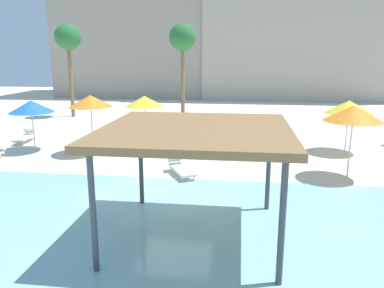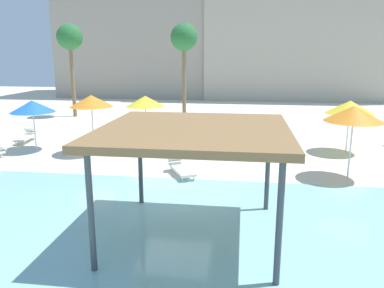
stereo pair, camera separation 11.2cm
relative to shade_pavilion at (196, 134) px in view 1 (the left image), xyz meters
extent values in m
plane|color=beige|center=(-1.06, 2.99, -2.77)|extent=(80.00, 80.00, 0.00)
cube|color=#8CC6CC|center=(-1.06, -2.26, -2.75)|extent=(44.00, 13.50, 0.04)
cylinder|color=#42474C|center=(-1.97, 1.97, -1.39)|extent=(0.14, 0.14, 2.76)
cylinder|color=#42474C|center=(1.97, 1.97, -1.39)|extent=(0.14, 0.14, 2.76)
cylinder|color=#42474C|center=(-1.97, -1.97, -1.39)|extent=(0.14, 0.14, 2.76)
cylinder|color=#42474C|center=(1.97, -1.97, -1.39)|extent=(0.14, 0.14, 2.76)
cube|color=olive|center=(0.00, 0.00, 0.08)|extent=(4.65, 4.65, 0.18)
cylinder|color=silver|center=(-9.02, 8.00, -1.81)|extent=(0.06, 0.06, 1.92)
cone|color=blue|center=(-9.02, 8.00, -0.56)|extent=(2.13, 2.13, 0.59)
cylinder|color=silver|center=(5.28, 5.53, -1.65)|extent=(0.06, 0.06, 2.24)
cone|color=orange|center=(5.28, 5.53, -0.24)|extent=(2.17, 2.17, 0.60)
cylinder|color=silver|center=(-5.91, 7.80, -1.64)|extent=(0.06, 0.06, 2.28)
cone|color=orange|center=(-5.91, 7.80, -0.22)|extent=(2.02, 2.02, 0.56)
cylinder|color=silver|center=(-3.95, 10.25, -1.77)|extent=(0.06, 0.06, 2.00)
cone|color=yellow|center=(-3.95, 10.25, -0.50)|extent=(2.03, 2.03, 0.56)
cylinder|color=silver|center=(6.23, 9.63, -1.81)|extent=(0.06, 0.06, 1.92)
cone|color=yellow|center=(6.23, 9.63, -0.54)|extent=(2.26, 2.26, 0.62)
cylinder|color=white|center=(-9.82, 6.38, -2.66)|extent=(0.05, 0.05, 0.22)
cylinder|color=white|center=(-0.59, 4.40, -2.66)|extent=(0.05, 0.05, 0.22)
cylinder|color=white|center=(-1.02, 4.18, -2.66)|extent=(0.05, 0.05, 0.22)
cylinder|color=white|center=(-1.25, 5.68, -2.66)|extent=(0.05, 0.05, 0.22)
cylinder|color=white|center=(-1.67, 5.46, -2.66)|extent=(0.05, 0.05, 0.22)
cube|color=white|center=(-1.13, 4.93, -2.50)|extent=(1.35, 1.88, 0.10)
cube|color=white|center=(-1.47, 5.59, -2.23)|extent=(0.77, 0.73, 0.40)
cylinder|color=white|center=(-10.20, 8.89, -2.66)|extent=(0.05, 0.05, 0.22)
cylinder|color=white|center=(-10.67, 8.82, -2.66)|extent=(0.05, 0.05, 0.22)
cylinder|color=white|center=(-10.41, 10.31, -2.66)|extent=(0.05, 0.05, 0.22)
cylinder|color=white|center=(-10.89, 10.24, -2.66)|extent=(0.05, 0.05, 0.22)
cube|color=white|center=(-10.54, 9.57, -2.50)|extent=(0.86, 1.87, 0.10)
cube|color=white|center=(-10.65, 10.30, -2.23)|extent=(0.67, 0.59, 0.40)
cylinder|color=brown|center=(-11.65, 18.25, 0.01)|extent=(0.28, 0.28, 5.57)
sphere|color=#286B33|center=(-11.65, 18.25, 3.15)|extent=(1.90, 1.90, 1.90)
cylinder|color=brown|center=(-3.08, 17.95, -0.02)|extent=(0.28, 0.28, 5.50)
sphere|color=#286B33|center=(-3.08, 17.95, 3.08)|extent=(1.90, 1.90, 1.90)
cube|color=#9E9384|center=(-8.60, 35.19, 5.95)|extent=(21.12, 10.62, 17.44)
cube|color=#B2A893|center=(7.71, 35.54, 7.07)|extent=(21.20, 11.95, 19.70)
camera|label=1|loc=(1.07, -9.12, 1.93)|focal=35.33mm
camera|label=2|loc=(1.19, -9.10, 1.93)|focal=35.33mm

